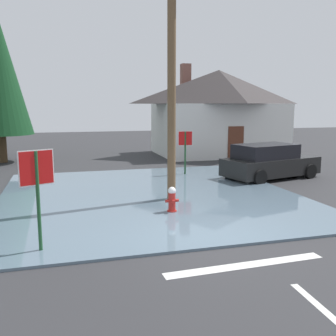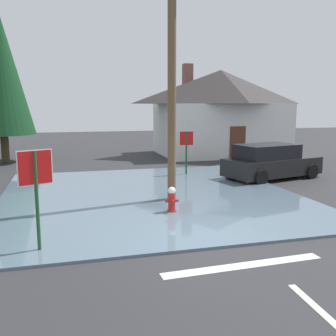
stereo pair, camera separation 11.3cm
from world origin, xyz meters
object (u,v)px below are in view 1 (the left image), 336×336
Objects in this scene: stop_sign_near at (37,180)px; utility_pole at (172,83)px; parked_car at (269,162)px; house at (218,111)px; fire_hydrant at (172,200)px; stop_sign_far at (185,144)px.

utility_pole reaches higher than stop_sign_near.
utility_pole reaches higher than parked_car.
parked_car is (5.33, 2.73, -3.22)m from utility_pole.
utility_pole is 13.25m from house.
parked_car is (5.76, 4.25, 0.34)m from fire_hydrant.
parked_car is at bearing 34.49° from stop_sign_near.
stop_sign_far reaches higher than fire_hydrant.
stop_sign_near is 11.48m from parked_car.
stop_sign_near is at bearing -124.96° from house.
utility_pole is (0.42, 1.52, 3.56)m from fire_hydrant.
utility_pole is 3.67× the size of stop_sign_far.
house reaches higher than stop_sign_near.
house reaches higher than parked_car.
stop_sign_near is 10.22m from stop_sign_far.
fire_hydrant is 7.17m from parked_car.
house reaches higher than fire_hydrant.
house is at bearing 60.32° from utility_pole.
stop_sign_near is 0.30× the size of utility_pole.
fire_hydrant is 6.54m from stop_sign_far.
fire_hydrant is 14.95m from house.
stop_sign_far is at bearing 66.35° from utility_pole.
fire_hydrant is (3.68, 2.23, -1.24)m from stop_sign_near.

